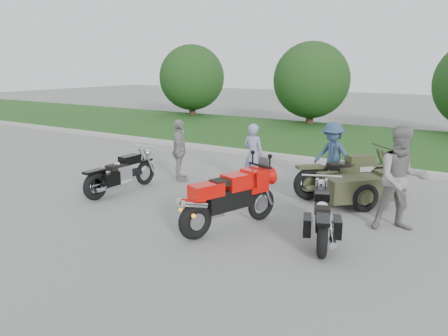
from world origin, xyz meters
The scene contains 13 objects.
ground centered at (0.00, 0.00, 0.00)m, with size 80.00×80.00×0.00m, color gray.
curb centered at (0.00, 6.00, 0.07)m, with size 60.00×0.30×0.15m, color #A6A49C.
grass_strip centered at (0.00, 10.15, 0.07)m, with size 60.00×8.00×0.14m, color #316021.
tree_far_left centered at (-10.00, 13.50, 2.19)m, with size 3.60×3.60×4.00m.
tree_mid_left centered at (-3.00, 13.50, 2.19)m, with size 3.60×3.60×4.00m.
sportbike_red centered at (0.73, -0.07, 0.62)m, with size 0.92×2.15×1.05m.
cruiser_left centered at (-2.67, 0.56, 0.43)m, with size 0.37×2.18×0.84m.
cruiser_right centered at (2.37, 0.30, 0.41)m, with size 0.92×2.01×0.81m.
cruiser_sidecar centered at (2.18, 2.65, 0.45)m, with size 2.13×2.24×0.96m.
person_stripe centered at (-0.31, 2.81, 0.78)m, with size 0.57×0.37×1.56m, color #8186AF.
person_grey centered at (3.36, 1.58, 0.96)m, with size 0.93×0.72×1.91m, color gray.
person_denim centered at (1.38, 3.72, 0.80)m, with size 1.03×0.59×1.60m, color #2E4662.
person_back centered at (-2.13, 2.18, 0.80)m, with size 0.94×0.39×1.60m, color gray.
Camera 1 is at (4.68, -6.52, 2.99)m, focal length 35.00 mm.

